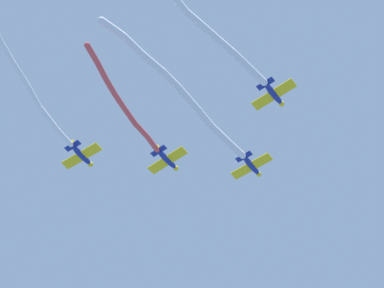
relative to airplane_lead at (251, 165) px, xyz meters
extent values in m
ellipsoid|color=navy|center=(0.09, 0.05, -0.01)|extent=(3.91, 2.74, 0.83)
sphere|color=yellow|center=(-1.58, -0.92, -0.01)|extent=(0.96, 0.96, 0.70)
ellipsoid|color=black|center=(-0.35, -0.20, 0.30)|extent=(1.15, 0.98, 0.44)
cube|color=yellow|center=(-0.03, -0.02, -0.12)|extent=(4.14, 5.78, 0.11)
cube|color=navy|center=(1.56, 0.90, 0.06)|extent=(1.82, 2.37, 0.09)
cube|color=yellow|center=(1.49, 0.86, 0.49)|extent=(0.85, 0.56, 1.14)
cylinder|color=white|center=(3.36, 1.78, -0.12)|extent=(3.45, 2.22, 1.03)
cylinder|color=white|center=(6.28, 3.09, -0.05)|extent=(3.24, 2.00, 1.19)
cylinder|color=white|center=(9.09, 4.46, 0.25)|extent=(3.32, 2.31, 1.24)
cylinder|color=white|center=(11.94, 6.01, 0.56)|extent=(3.41, 2.33, 1.20)
cylinder|color=white|center=(14.75, 7.43, 0.72)|extent=(3.08, 2.09, 0.92)
cylinder|color=white|center=(17.67, 8.72, 0.65)|extent=(3.53, 2.09, 1.06)
cylinder|color=white|center=(20.69, 9.95, 0.76)|extent=(3.32, 1.99, 1.30)
cylinder|color=white|center=(23.63, 10.93, 1.00)|extent=(3.24, 1.63, 0.98)
sphere|color=white|center=(1.84, 1.06, -0.06)|extent=(0.88, 0.88, 0.88)
sphere|color=white|center=(4.88, 2.50, -0.19)|extent=(0.88, 0.88, 0.88)
sphere|color=white|center=(7.69, 3.69, 0.09)|extent=(0.88, 0.88, 0.88)
sphere|color=white|center=(10.49, 5.23, 0.41)|extent=(0.88, 0.88, 0.88)
sphere|color=white|center=(13.40, 6.78, 0.70)|extent=(0.88, 0.88, 0.88)
sphere|color=white|center=(16.09, 8.08, 0.73)|extent=(0.88, 0.88, 0.88)
sphere|color=white|center=(19.25, 9.36, 0.57)|extent=(0.88, 0.88, 0.88)
sphere|color=white|center=(22.13, 10.54, 0.95)|extent=(0.88, 0.88, 0.88)
sphere|color=white|center=(25.13, 11.32, 1.04)|extent=(0.88, 0.88, 0.88)
ellipsoid|color=navy|center=(10.71, -3.59, -0.01)|extent=(3.95, 2.65, 0.83)
sphere|color=yellow|center=(9.02, -4.51, -0.01)|extent=(0.95, 0.95, 0.70)
ellipsoid|color=black|center=(10.27, -3.84, 0.30)|extent=(1.15, 0.97, 0.44)
cube|color=yellow|center=(10.59, -3.66, -0.12)|extent=(4.01, 5.83, 0.11)
cube|color=navy|center=(12.21, -2.79, 0.06)|extent=(1.77, 2.39, 0.09)
cube|color=yellow|center=(12.14, -2.83, 0.49)|extent=(0.86, 0.53, 1.14)
cylinder|color=#DB4C4C|center=(13.45, -1.89, -0.11)|extent=(2.37, 2.03, 0.82)
cylinder|color=#DB4C4C|center=(15.57, -0.29, -0.45)|extent=(2.88, 2.27, 1.32)
cylinder|color=#DB4C4C|center=(17.89, 1.45, -0.67)|extent=(2.76, 2.30, 0.82)
cylinder|color=#DB4C4C|center=(19.85, 3.14, -0.90)|extent=(2.28, 2.13, 1.38)
cylinder|color=#DB4C4C|center=(21.46, 4.85, -1.46)|extent=(2.30, 2.26, 1.35)
cylinder|color=#DB4C4C|center=(23.14, 6.74, -1.93)|extent=(2.40, 2.46, 1.17)
cylinder|color=#DB4C4C|center=(24.89, 8.58, -2.17)|extent=(2.25, 2.16, 0.79)
sphere|color=#DB4C4C|center=(12.49, -2.63, -0.06)|extent=(0.68, 0.68, 0.68)
sphere|color=#DB4C4C|center=(14.41, -1.15, -0.17)|extent=(0.68, 0.68, 0.68)
sphere|color=#DB4C4C|center=(16.74, 0.57, -0.73)|extent=(0.68, 0.68, 0.68)
sphere|color=#DB4C4C|center=(19.04, 2.32, -0.62)|extent=(0.68, 0.68, 0.68)
sphere|color=#DB4C4C|center=(20.65, 3.96, -1.19)|extent=(0.68, 0.68, 0.68)
sphere|color=#DB4C4C|center=(22.26, 5.74, -1.73)|extent=(0.68, 0.68, 0.68)
sphere|color=#DB4C4C|center=(24.02, 7.75, -2.12)|extent=(0.68, 0.68, 0.68)
sphere|color=#DB4C4C|center=(25.76, 9.41, -2.21)|extent=(0.68, 0.68, 0.68)
ellipsoid|color=navy|center=(2.60, 11.00, 0.29)|extent=(3.94, 2.67, 0.83)
sphere|color=yellow|center=(0.90, 10.07, 0.29)|extent=(0.95, 0.95, 0.70)
ellipsoid|color=black|center=(2.15, 10.76, 0.60)|extent=(1.15, 0.97, 0.44)
cube|color=yellow|center=(2.48, 10.94, 0.18)|extent=(4.03, 5.82, 0.11)
cube|color=navy|center=(4.09, 11.82, 0.36)|extent=(1.78, 2.39, 0.09)
cube|color=yellow|center=(4.02, 11.78, 0.79)|extent=(0.86, 0.54, 1.14)
cylinder|color=white|center=(5.66, 12.41, 0.52)|extent=(3.04, 1.72, 1.48)
cylinder|color=white|center=(8.13, 13.30, 0.86)|extent=(2.71, 1.72, 1.01)
cylinder|color=white|center=(10.39, 14.04, 1.18)|extent=(2.59, 1.43, 1.43)
cylinder|color=white|center=(12.69, 14.70, 1.61)|extent=(2.81, 1.59, 1.24)
cylinder|color=white|center=(15.17, 15.40, 2.07)|extent=(2.92, 1.51, 1.50)
cylinder|color=white|center=(17.49, 16.21, 2.74)|extent=(2.76, 1.77, 1.69)
sphere|color=white|center=(4.37, 11.97, 0.24)|extent=(0.88, 0.88, 0.88)
sphere|color=white|center=(6.95, 12.86, 0.81)|extent=(0.88, 0.88, 0.88)
sphere|color=white|center=(9.30, 13.75, 0.92)|extent=(0.88, 0.88, 0.88)
sphere|color=white|center=(11.47, 14.33, 1.44)|extent=(0.88, 0.88, 0.88)
sphere|color=white|center=(13.91, 15.07, 1.77)|extent=(0.88, 0.88, 0.88)
sphere|color=white|center=(16.42, 15.73, 2.37)|extent=(0.88, 0.88, 0.88)
ellipsoid|color=navy|center=(21.34, -7.24, -0.31)|extent=(3.86, 2.85, 0.83)
sphere|color=yellow|center=(19.71, -8.27, -0.31)|extent=(0.97, 0.97, 0.70)
ellipsoid|color=black|center=(20.91, -7.51, 0.00)|extent=(1.15, 1.00, 0.44)
cube|color=yellow|center=(21.22, -7.31, -0.42)|extent=(4.30, 5.71, 0.11)
cube|color=navy|center=(22.78, -6.34, -0.24)|extent=(1.88, 2.36, 0.09)
cube|color=yellow|center=(22.71, -6.38, 0.19)|extent=(0.84, 0.58, 1.14)
cylinder|color=white|center=(24.32, -5.23, -0.41)|extent=(2.93, 2.36, 0.75)
cylinder|color=white|center=(27.04, -3.25, -0.29)|extent=(3.33, 2.61, 1.02)
cylinder|color=white|center=(29.64, -1.03, 0.07)|extent=(2.85, 2.77, 1.05)
cylinder|color=white|center=(31.95, 1.28, 0.21)|extent=(2.76, 2.73, 0.74)
cylinder|color=white|center=(34.20, 3.61, 0.17)|extent=(2.67, 2.81, 0.66)
sphere|color=white|center=(23.05, -6.16, -0.36)|extent=(0.62, 0.62, 0.62)
sphere|color=white|center=(25.59, -4.30, -0.47)|extent=(0.62, 0.62, 0.62)
sphere|color=white|center=(28.48, -2.20, -0.11)|extent=(0.62, 0.62, 0.62)
sphere|color=white|center=(30.80, 0.13, 0.26)|extent=(0.62, 0.62, 0.62)
sphere|color=white|center=(33.10, 2.42, 0.16)|extent=(0.62, 0.62, 0.62)
camera|label=1|loc=(28.61, 44.96, -66.50)|focal=59.64mm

